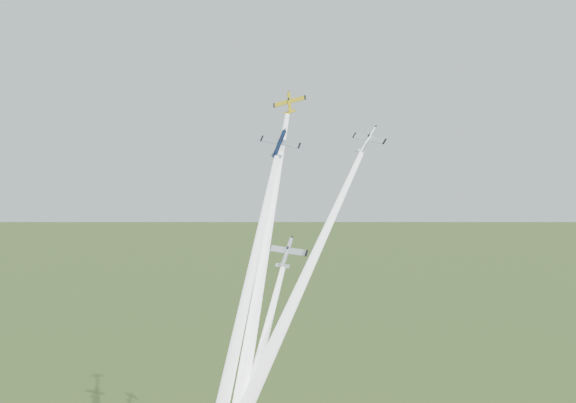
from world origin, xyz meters
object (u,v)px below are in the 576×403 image
object	(u,v)px
plane_navy	(279,144)
plane_silver_right	(367,140)
plane_yellow	(289,103)
plane_silver_low	(287,253)

from	to	relation	value
plane_navy	plane_silver_right	xyz separation A→B (m)	(17.34, 3.88, 0.69)
plane_yellow	plane_silver_right	world-z (taller)	plane_yellow
plane_navy	plane_silver_right	bearing A→B (deg)	-2.38
plane_silver_right	plane_silver_low	world-z (taller)	plane_silver_right
plane_silver_right	plane_silver_low	distance (m)	26.34
plane_silver_right	plane_silver_low	bearing A→B (deg)	-123.88
plane_silver_right	plane_navy	bearing A→B (deg)	-155.97
plane_yellow	plane_navy	size ratio (longest dim) A/B	0.87
plane_yellow	plane_navy	world-z (taller)	plane_yellow
plane_silver_low	plane_silver_right	bearing A→B (deg)	35.60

